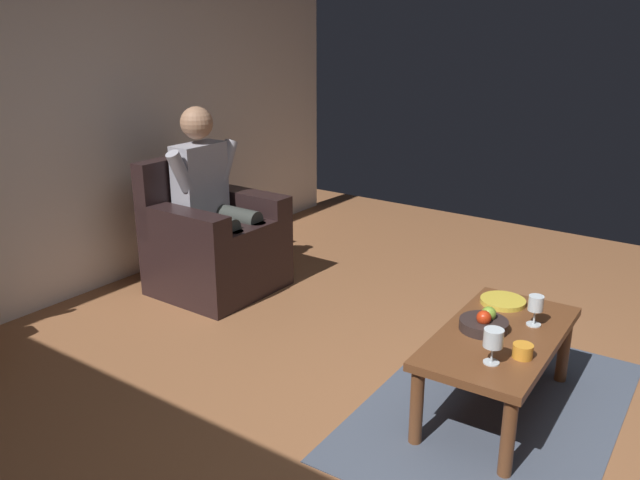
% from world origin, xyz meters
% --- Properties ---
extents(ground_plane, '(6.85, 6.85, 0.00)m').
position_xyz_m(ground_plane, '(0.00, 0.00, 0.00)').
color(ground_plane, '#915C39').
extents(wall_back, '(5.74, 0.06, 2.64)m').
position_xyz_m(wall_back, '(0.00, -2.89, 1.32)').
color(wall_back, silver).
rests_on(wall_back, ground).
extents(rug, '(1.75, 1.17, 0.01)m').
position_xyz_m(rug, '(-0.37, -0.00, 0.00)').
color(rug, '#464F5F').
rests_on(rug, ground).
extents(armchair, '(0.78, 0.73, 0.92)m').
position_xyz_m(armchair, '(-0.70, -2.18, 0.34)').
color(armchair, black).
rests_on(armchair, ground).
extents(person_seated, '(0.63, 0.58, 1.27)m').
position_xyz_m(person_seated, '(-0.70, -2.16, 0.69)').
color(person_seated, '#9F9DA8').
rests_on(person_seated, ground).
extents(coffee_table, '(1.03, 0.55, 0.41)m').
position_xyz_m(coffee_table, '(-0.37, -0.00, 0.35)').
color(coffee_table, brown).
rests_on(coffee_table, ground).
extents(wine_glass_near, '(0.09, 0.09, 0.16)m').
position_xyz_m(wine_glass_near, '(-0.08, 0.07, 0.52)').
color(wine_glass_near, silver).
rests_on(wine_glass_near, coffee_table).
extents(wine_glass_far, '(0.07, 0.07, 0.15)m').
position_xyz_m(wine_glass_far, '(-0.55, 0.10, 0.51)').
color(wine_glass_far, silver).
rests_on(wine_glass_far, coffee_table).
extents(fruit_bowl, '(0.23, 0.23, 0.11)m').
position_xyz_m(fruit_bowl, '(-0.36, -0.08, 0.45)').
color(fruit_bowl, '#2E2321').
rests_on(fruit_bowl, coffee_table).
extents(decorative_dish, '(0.23, 0.23, 0.02)m').
position_xyz_m(decorative_dish, '(-0.71, -0.11, 0.42)').
color(decorative_dish, gold).
rests_on(decorative_dish, coffee_table).
extents(candle_jar, '(0.09, 0.09, 0.06)m').
position_xyz_m(candle_jar, '(-0.20, 0.16, 0.44)').
color(candle_jar, orange).
rests_on(candle_jar, coffee_table).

